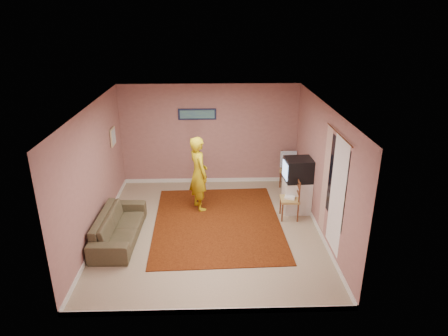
{
  "coord_description": "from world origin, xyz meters",
  "views": [
    {
      "loc": [
        0.07,
        -7.27,
        4.25
      ],
      "look_at": [
        0.31,
        0.6,
        1.14
      ],
      "focal_mm": 32.0,
      "sensor_mm": 36.0,
      "label": 1
    }
  ],
  "objects_px": {
    "person": "(199,174)",
    "tv_cabinet": "(296,196)",
    "chair_b": "(290,195)",
    "chair_a": "(288,166)",
    "crt_tv": "(298,170)",
    "sofa": "(119,226)"
  },
  "relations": [
    {
      "from": "chair_b",
      "to": "person",
      "type": "height_order",
      "value": "person"
    },
    {
      "from": "tv_cabinet",
      "to": "chair_b",
      "type": "height_order",
      "value": "chair_b"
    },
    {
      "from": "crt_tv",
      "to": "sofa",
      "type": "relative_size",
      "value": 0.33
    },
    {
      "from": "chair_b",
      "to": "crt_tv",
      "type": "bearing_deg",
      "value": 150.15
    },
    {
      "from": "chair_a",
      "to": "chair_b",
      "type": "xyz_separation_m",
      "value": [
        -0.27,
        -1.74,
        0.01
      ]
    },
    {
      "from": "person",
      "to": "tv_cabinet",
      "type": "bearing_deg",
      "value": -119.12
    },
    {
      "from": "chair_a",
      "to": "chair_b",
      "type": "height_order",
      "value": "chair_b"
    },
    {
      "from": "crt_tv",
      "to": "person",
      "type": "bearing_deg",
      "value": 171.62
    },
    {
      "from": "tv_cabinet",
      "to": "chair_b",
      "type": "xyz_separation_m",
      "value": [
        -0.22,
        -0.33,
        0.18
      ]
    },
    {
      "from": "chair_a",
      "to": "sofa",
      "type": "height_order",
      "value": "chair_a"
    },
    {
      "from": "tv_cabinet",
      "to": "crt_tv",
      "type": "distance_m",
      "value": 0.63
    },
    {
      "from": "crt_tv",
      "to": "chair_a",
      "type": "bearing_deg",
      "value": 84.22
    },
    {
      "from": "tv_cabinet",
      "to": "chair_a",
      "type": "xyz_separation_m",
      "value": [
        0.05,
        1.4,
        0.18
      ]
    },
    {
      "from": "chair_a",
      "to": "person",
      "type": "xyz_separation_m",
      "value": [
        -2.25,
        -1.22,
        0.31
      ]
    },
    {
      "from": "tv_cabinet",
      "to": "chair_a",
      "type": "height_order",
      "value": "chair_a"
    },
    {
      "from": "tv_cabinet",
      "to": "chair_a",
      "type": "relative_size",
      "value": 1.53
    },
    {
      "from": "chair_b",
      "to": "tv_cabinet",
      "type": "bearing_deg",
      "value": 149.45
    },
    {
      "from": "crt_tv",
      "to": "person",
      "type": "relative_size",
      "value": 0.36
    },
    {
      "from": "tv_cabinet",
      "to": "sofa",
      "type": "bearing_deg",
      "value": -163.67
    },
    {
      "from": "tv_cabinet",
      "to": "chair_b",
      "type": "bearing_deg",
      "value": -123.54
    },
    {
      "from": "crt_tv",
      "to": "chair_b",
      "type": "height_order",
      "value": "crt_tv"
    },
    {
      "from": "person",
      "to": "chair_b",
      "type": "bearing_deg",
      "value": -128.96
    }
  ]
}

